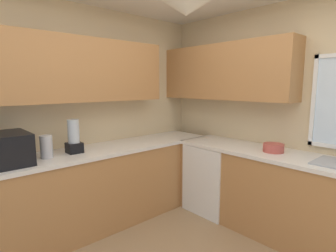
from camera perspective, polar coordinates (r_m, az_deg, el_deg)
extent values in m
cube|color=beige|center=(3.37, 25.74, 1.71)|extent=(3.77, 0.06, 2.56)
cube|color=beige|center=(3.38, -19.56, 2.09)|extent=(0.06, 3.70, 2.56)
cube|color=white|center=(3.25, 28.44, 4.71)|extent=(0.04, 0.04, 0.95)
cube|color=#AD7542|center=(3.12, -22.12, 11.04)|extent=(0.32, 2.51, 0.70)
cube|color=#AD7542|center=(3.63, 11.72, 11.06)|extent=(1.87, 0.32, 0.70)
cone|color=silver|center=(1.87, 3.89, 24.25)|extent=(0.44, 0.44, 0.14)
cube|color=#AD7542|center=(3.28, -16.43, -13.15)|extent=(0.62, 3.28, 0.88)
cube|color=silver|center=(3.14, -16.79, -5.36)|extent=(0.65, 3.31, 0.04)
cube|color=#AD7542|center=(3.19, 25.93, -14.31)|extent=(2.83, 0.62, 0.88)
cube|color=silver|center=(3.05, 26.50, -6.32)|extent=(2.86, 0.65, 0.04)
cube|color=white|center=(3.66, 9.84, -10.64)|extent=(0.60, 0.60, 0.87)
cube|color=black|center=(2.87, -30.92, -4.15)|extent=(0.48, 0.36, 0.29)
cylinder|color=#B7B7BC|center=(2.94, -24.31, -4.02)|extent=(0.12, 0.12, 0.23)
cylinder|color=#B74C42|center=(3.15, 21.38, -4.32)|extent=(0.22, 0.22, 0.09)
cube|color=black|center=(3.07, -19.18, -4.35)|extent=(0.15, 0.15, 0.11)
cylinder|color=#B2BCC6|center=(3.03, -19.35, -1.04)|extent=(0.12, 0.12, 0.25)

